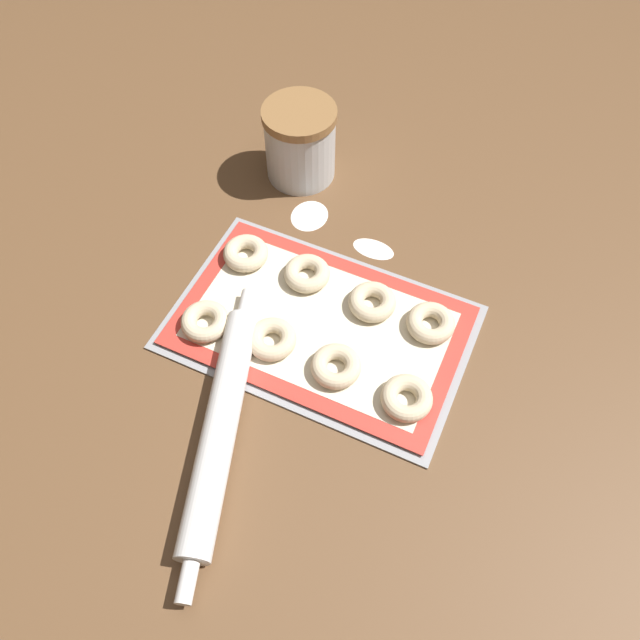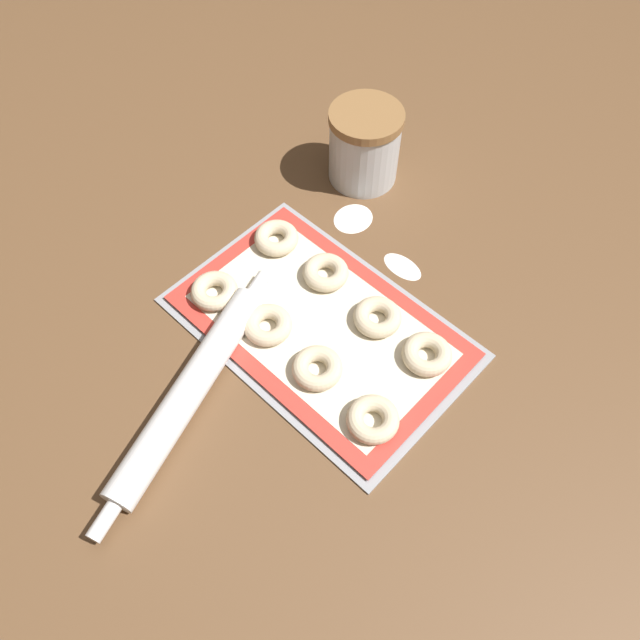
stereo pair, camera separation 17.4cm
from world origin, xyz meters
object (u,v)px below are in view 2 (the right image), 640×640
Objects in this scene: bagel_back_mid_left at (326,272)px; rolling_pin at (189,391)px; bagel_back_far_left at (276,238)px; bagel_back_far_right at (427,354)px; bagel_back_mid_right at (377,317)px; bagel_front_mid_left at (268,325)px; bagel_front_far_right at (373,419)px; bagel_front_far_left at (214,291)px; flour_canister at (364,146)px; bagel_front_mid_right at (317,368)px; baking_tray at (320,327)px.

bagel_back_mid_left is 0.17× the size of rolling_pin.
bagel_back_far_left and bagel_back_far_right have the same top height.
bagel_back_far_left is at bearing 179.13° from bagel_back_mid_right.
rolling_pin is at bearing -111.75° from bagel_back_mid_right.
bagel_back_mid_left is 1.00× the size of bagel_back_far_right.
bagel_front_mid_left is 1.00× the size of bagel_back_mid_right.
bagel_back_mid_right is at bearing -0.87° from bagel_back_far_left.
bagel_back_far_left and bagel_back_mid_right have the same top height.
bagel_back_far_right is 0.17× the size of rolling_pin.
bagel_front_mid_left is 1.00× the size of bagel_front_far_right.
bagel_front_far_left is at bearing -87.08° from bagel_back_far_left.
bagel_front_mid_left is 0.16m from rolling_pin.
flour_canister is (-0.12, 0.23, 0.05)m from bagel_back_mid_left.
flour_canister is at bearing 92.56° from bagel_front_far_left.
bagel_back_far_left is (-0.22, 0.13, 0.00)m from bagel_front_mid_right.
bagel_front_far_left is 1.00× the size of bagel_back_far_left.
bagel_front_far_right is 1.00× the size of bagel_back_far_left.
bagel_front_far_right is at bearing 1.27° from bagel_front_far_left.
flour_canister reaches higher than bagel_back_mid_left.
bagel_back_mid_right is (0.01, 0.13, 0.00)m from bagel_front_mid_right.
bagel_back_far_left is 1.00× the size of bagel_back_mid_right.
bagel_back_mid_right is 0.17× the size of rolling_pin.
flour_canister is (-0.34, 0.24, 0.05)m from bagel_back_far_right.
bagel_back_far_left is (-0.17, 0.07, 0.02)m from baking_tray.
bagel_front_mid_left is 0.18m from bagel_back_far_left.
bagel_front_mid_right is 1.00× the size of bagel_back_far_left.
bagel_back_far_left is at bearing 179.56° from bagel_back_far_right.
bagel_front_far_left is 0.17× the size of rolling_pin.
bagel_front_mid_left reaches higher than baking_tray.
bagel_back_mid_left is at bearing 176.16° from bagel_back_mid_right.
bagel_front_mid_right is 0.17m from bagel_back_far_right.
flour_canister reaches higher than bagel_front_far_right.
baking_tray is 6.13× the size of bagel_front_mid_right.
bagel_front_far_left is at bearing -172.35° from bagel_front_mid_left.
rolling_pin is at bearing -89.11° from bagel_back_mid_left.
bagel_front_far_left and bagel_front_far_right have the same top height.
bagel_back_far_right is at bearing 24.19° from bagel_front_far_left.
bagel_front_far_right is 0.17× the size of rolling_pin.
bagel_front_mid_left is 0.25m from bagel_back_far_right.
baking_tray is 0.18m from bagel_front_far_right.
flour_canister is at bearing 135.32° from bagel_back_mid_right.
bagel_front_far_left is 0.26m from bagel_back_mid_right.
bagel_back_far_right is (0.32, 0.14, 0.00)m from bagel_front_far_left.
bagel_front_mid_right is 1.00× the size of bagel_front_far_right.
rolling_pin is (-0.22, -0.15, 0.00)m from bagel_front_far_right.
bagel_front_far_left is 0.18m from rolling_pin.
bagel_front_far_right is at bearing -51.35° from bagel_back_mid_right.
rolling_pin is (0.13, -0.52, -0.05)m from flour_canister.
bagel_front_mid_right is 0.26m from bagel_back_far_left.
flour_canister reaches higher than baking_tray.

